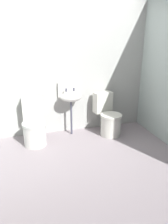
# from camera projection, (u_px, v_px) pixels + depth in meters

# --- Properties ---
(ground_plane) EXTENTS (3.36, 2.83, 0.08)m
(ground_plane) POSITION_uv_depth(u_px,v_px,m) (89.00, 164.00, 3.18)
(ground_plane) COLOR gray
(wall_back) EXTENTS (3.36, 0.10, 2.46)m
(wall_back) POSITION_uv_depth(u_px,v_px,m) (70.00, 69.00, 3.89)
(wall_back) COLOR #B3B4B0
(wall_back) RESTS_ON ground
(toilet_left) EXTENTS (0.41, 0.60, 0.78)m
(toilet_left) POSITION_uv_depth(u_px,v_px,m) (34.00, 126.00, 3.64)
(toilet_left) COLOR silver
(toilet_left) RESTS_ON ground
(toilet_right) EXTENTS (0.49, 0.65, 0.78)m
(toilet_right) POSITION_uv_depth(u_px,v_px,m) (108.00, 118.00, 4.00)
(toilet_right) COLOR silver
(toilet_right) RESTS_ON ground
(sink) EXTENTS (0.42, 0.35, 0.99)m
(sink) POSITION_uv_depth(u_px,v_px,m) (71.00, 96.00, 3.84)
(sink) COLOR #484859
(sink) RESTS_ON ground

